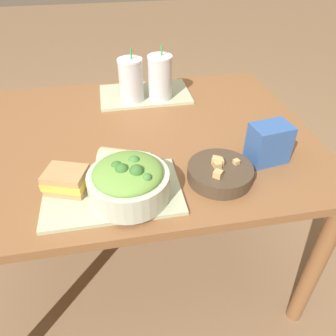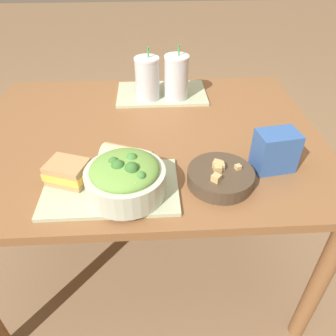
{
  "view_description": "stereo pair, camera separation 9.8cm",
  "coord_description": "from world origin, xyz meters",
  "px_view_note": "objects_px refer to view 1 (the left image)",
  "views": [
    {
      "loc": [
        -0.08,
        -1.04,
        1.36
      ],
      "look_at": [
        0.07,
        -0.28,
        0.76
      ],
      "focal_mm": 35.0,
      "sensor_mm": 36.0,
      "label": 1
    },
    {
      "loc": [
        0.02,
        -1.05,
        1.36
      ],
      "look_at": [
        0.07,
        -0.28,
        0.76
      ],
      "focal_mm": 35.0,
      "sensor_mm": 36.0,
      "label": 2
    }
  ],
  "objects_px": {
    "chip_bag": "(269,143)",
    "drink_cup_dark": "(131,81)",
    "soup_bowl": "(220,172)",
    "sandwich_near": "(66,180)",
    "drink_cup_red": "(160,79)",
    "baguette_near": "(126,162)",
    "salad_bowl": "(129,181)"
  },
  "relations": [
    {
      "from": "baguette_near",
      "to": "drink_cup_red",
      "type": "distance_m",
      "value": 0.54
    },
    {
      "from": "baguette_near",
      "to": "salad_bowl",
      "type": "bearing_deg",
      "value": -157.56
    },
    {
      "from": "drink_cup_red",
      "to": "chip_bag",
      "type": "height_order",
      "value": "drink_cup_red"
    },
    {
      "from": "chip_bag",
      "to": "drink_cup_dark",
      "type": "bearing_deg",
      "value": 119.24
    },
    {
      "from": "sandwich_near",
      "to": "soup_bowl",
      "type": "bearing_deg",
      "value": 16.65
    },
    {
      "from": "sandwich_near",
      "to": "chip_bag",
      "type": "xyz_separation_m",
      "value": [
        0.63,
        0.04,
        0.02
      ]
    },
    {
      "from": "sandwich_near",
      "to": "baguette_near",
      "type": "relative_size",
      "value": 0.83
    },
    {
      "from": "sandwich_near",
      "to": "drink_cup_red",
      "type": "height_order",
      "value": "drink_cup_red"
    },
    {
      "from": "soup_bowl",
      "to": "baguette_near",
      "type": "bearing_deg",
      "value": 165.92
    },
    {
      "from": "soup_bowl",
      "to": "drink_cup_red",
      "type": "distance_m",
      "value": 0.58
    },
    {
      "from": "soup_bowl",
      "to": "chip_bag",
      "type": "height_order",
      "value": "chip_bag"
    },
    {
      "from": "drink_cup_dark",
      "to": "chip_bag",
      "type": "bearing_deg",
      "value": -52.0
    },
    {
      "from": "sandwich_near",
      "to": "baguette_near",
      "type": "xyz_separation_m",
      "value": [
        0.17,
        0.05,
        0.01
      ]
    },
    {
      "from": "baguette_near",
      "to": "chip_bag",
      "type": "bearing_deg",
      "value": -67.89
    },
    {
      "from": "drink_cup_red",
      "to": "salad_bowl",
      "type": "bearing_deg",
      "value": -107.32
    },
    {
      "from": "salad_bowl",
      "to": "drink_cup_red",
      "type": "height_order",
      "value": "drink_cup_red"
    },
    {
      "from": "soup_bowl",
      "to": "drink_cup_dark",
      "type": "distance_m",
      "value": 0.61
    },
    {
      "from": "baguette_near",
      "to": "drink_cup_red",
      "type": "relative_size",
      "value": 0.77
    },
    {
      "from": "salad_bowl",
      "to": "baguette_near",
      "type": "distance_m",
      "value": 0.11
    },
    {
      "from": "baguette_near",
      "to": "drink_cup_dark",
      "type": "bearing_deg",
      "value": 14.86
    },
    {
      "from": "soup_bowl",
      "to": "chip_bag",
      "type": "xyz_separation_m",
      "value": [
        0.18,
        0.07,
        0.04
      ]
    },
    {
      "from": "drink_cup_red",
      "to": "chip_bag",
      "type": "bearing_deg",
      "value": -61.75
    },
    {
      "from": "salad_bowl",
      "to": "baguette_near",
      "type": "relative_size",
      "value": 1.31
    },
    {
      "from": "salad_bowl",
      "to": "drink_cup_red",
      "type": "xyz_separation_m",
      "value": [
        0.19,
        0.61,
        0.03
      ]
    },
    {
      "from": "salad_bowl",
      "to": "chip_bag",
      "type": "height_order",
      "value": "salad_bowl"
    },
    {
      "from": "soup_bowl",
      "to": "drink_cup_red",
      "type": "height_order",
      "value": "drink_cup_red"
    },
    {
      "from": "soup_bowl",
      "to": "sandwich_near",
      "type": "bearing_deg",
      "value": 176.94
    },
    {
      "from": "drink_cup_red",
      "to": "drink_cup_dark",
      "type": "bearing_deg",
      "value": 180.0
    },
    {
      "from": "drink_cup_dark",
      "to": "chip_bag",
      "type": "xyz_separation_m",
      "value": [
        0.39,
        -0.5,
        -0.03
      ]
    },
    {
      "from": "salad_bowl",
      "to": "soup_bowl",
      "type": "distance_m",
      "value": 0.29
    },
    {
      "from": "baguette_near",
      "to": "chip_bag",
      "type": "distance_m",
      "value": 0.46
    },
    {
      "from": "salad_bowl",
      "to": "sandwich_near",
      "type": "height_order",
      "value": "salad_bowl"
    }
  ]
}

